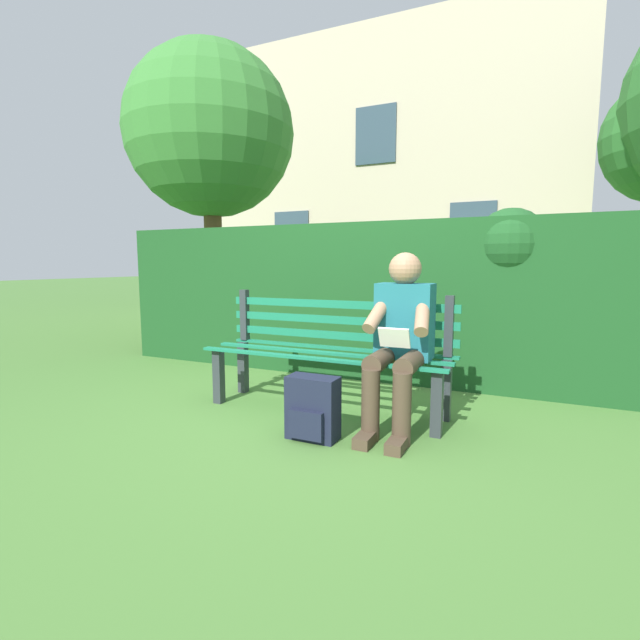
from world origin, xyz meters
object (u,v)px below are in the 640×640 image
at_px(tree, 207,138).
at_px(backpack, 313,409).
at_px(person_seated, 400,336).
at_px(park_bench, 330,350).

relative_size(tree, backpack, 10.78).
distance_m(person_seated, tree, 5.42).
bearing_deg(tree, park_bench, 139.87).
distance_m(park_bench, tree, 4.99).
relative_size(park_bench, backpack, 4.65).
height_order(person_seated, tree, tree).
height_order(tree, backpack, tree).
bearing_deg(park_bench, backpack, 103.65).
xyz_separation_m(park_bench, tree, (3.27, -2.76, 2.57)).
distance_m(park_bench, person_seated, 0.64).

